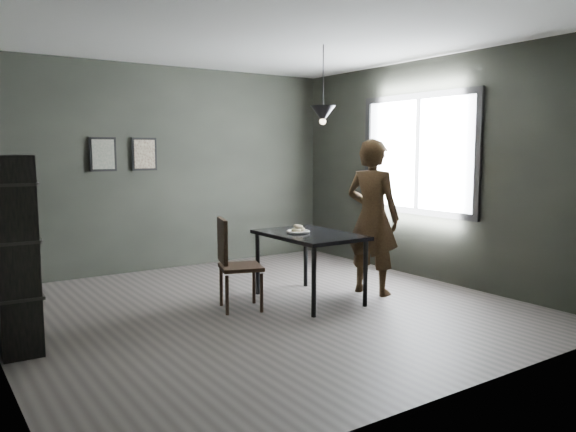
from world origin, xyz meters
TOP-DOWN VIEW (x-y plane):
  - ground at (0.00, 0.00)m, footprint 5.00×5.00m
  - back_wall at (0.00, 2.50)m, footprint 5.00×0.10m
  - ceiling at (0.00, 0.00)m, footprint 5.00×5.00m
  - window_assembly at (2.47, 0.20)m, footprint 0.04×1.96m
  - cafe_table at (0.60, 0.00)m, footprint 0.80×1.20m
  - white_plate at (0.52, 0.09)m, footprint 0.23×0.23m
  - donut_pile at (0.52, 0.09)m, footprint 0.19×0.16m
  - woman at (1.38, -0.16)m, footprint 0.61×0.75m
  - wood_chair at (-0.28, 0.14)m, footprint 0.52×0.52m
  - shelf_unit at (-2.32, 0.06)m, footprint 0.33×0.55m
  - pendant_lamp at (0.85, 0.10)m, footprint 0.28×0.28m
  - framed_print_left at (-0.90, 2.47)m, footprint 0.34×0.04m
  - framed_print_right at (-0.35, 2.47)m, footprint 0.34×0.04m

SIDE VIEW (x-z plane):
  - ground at x=0.00m, z-range 0.00..0.00m
  - wood_chair at x=-0.28m, z-range 0.07..1.03m
  - cafe_table at x=0.60m, z-range 0.30..1.05m
  - white_plate at x=0.52m, z-range 0.75..0.76m
  - donut_pile at x=0.52m, z-range 0.75..0.83m
  - shelf_unit at x=-2.32m, z-range 0.00..1.61m
  - woman at x=1.38m, z-range 0.00..1.78m
  - back_wall at x=0.00m, z-range 0.00..2.80m
  - window_assembly at x=2.47m, z-range 0.82..2.38m
  - framed_print_left at x=-0.90m, z-range 1.38..1.82m
  - framed_print_right at x=-0.35m, z-range 1.38..1.82m
  - pendant_lamp at x=0.85m, z-range 1.62..2.48m
  - ceiling at x=0.00m, z-range 2.79..2.81m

